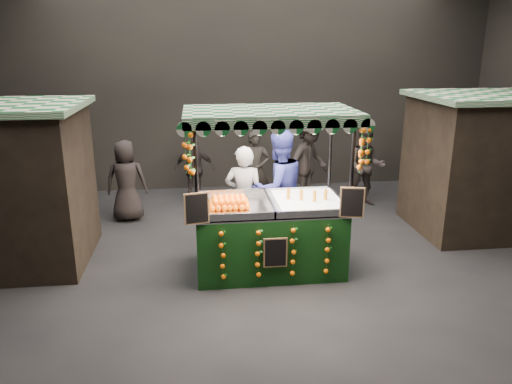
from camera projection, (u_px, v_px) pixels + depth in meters
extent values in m
plane|color=black|center=(275.00, 274.00, 7.74)|extent=(12.00, 12.00, 0.00)
cube|color=black|center=(243.00, 86.00, 11.76)|extent=(12.00, 0.10, 5.00)
cube|color=black|center=(453.00, 265.00, 2.26)|extent=(12.00, 0.10, 5.00)
cube|color=black|center=(493.00, 166.00, 9.31)|extent=(2.80, 2.00, 2.50)
cube|color=#135723|center=(503.00, 96.00, 8.93)|extent=(3.00, 2.20, 0.10)
cube|color=#0B3310|center=(269.00, 239.00, 7.77)|extent=(2.26, 1.23, 1.03)
cube|color=silver|center=(269.00, 207.00, 7.61)|extent=(2.26, 1.23, 0.04)
cylinder|color=black|center=(198.00, 211.00, 6.88)|extent=(0.05, 0.05, 2.47)
cylinder|color=black|center=(350.00, 205.00, 7.13)|extent=(0.05, 0.05, 2.47)
cylinder|color=black|center=(197.00, 187.00, 7.99)|extent=(0.05, 0.05, 2.47)
cylinder|color=black|center=(329.00, 183.00, 8.24)|extent=(0.05, 0.05, 2.47)
cube|color=#135723|center=(270.00, 112.00, 7.19)|extent=(2.52, 1.49, 0.08)
cube|color=white|center=(308.00, 201.00, 7.67)|extent=(1.01, 1.11, 0.08)
cube|color=black|center=(197.00, 208.00, 6.80)|extent=(0.35, 0.10, 0.45)
cube|color=black|center=(352.00, 202.00, 7.06)|extent=(0.35, 0.10, 0.45)
cube|color=black|center=(275.00, 253.00, 7.13)|extent=(0.35, 0.03, 0.45)
imported|color=slate|center=(244.00, 198.00, 8.48)|extent=(0.74, 0.56, 1.83)
imported|color=navy|center=(278.00, 189.00, 8.58)|extent=(1.22, 1.09, 2.08)
imported|color=black|center=(256.00, 170.00, 10.62)|extent=(0.66, 0.48, 1.70)
imported|color=#2D2724|center=(366.00, 167.00, 10.81)|extent=(0.99, 0.86, 1.74)
imported|color=black|center=(195.00, 168.00, 11.08)|extent=(0.91, 0.41, 1.53)
imported|color=#292421|center=(309.00, 161.00, 10.94)|extent=(1.41, 1.36, 1.93)
imported|color=black|center=(126.00, 181.00, 9.88)|extent=(0.81, 0.53, 1.65)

